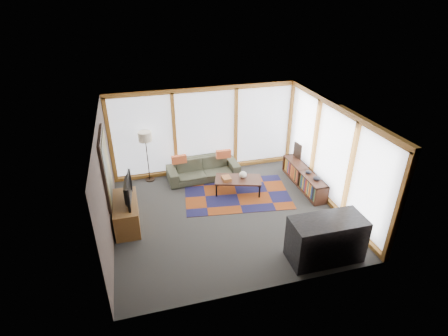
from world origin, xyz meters
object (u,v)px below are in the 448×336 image
object	(u,v)px
coffee_table	(238,185)
bar_counter	(326,239)
bookshelf	(304,178)
television	(125,190)
tv_console	(127,213)
sofa	(203,169)
floor_lamp	(147,157)

from	to	relation	value
coffee_table	bar_counter	world-z (taller)	bar_counter
bookshelf	bar_counter	size ratio (longest dim) A/B	1.37
television	bar_counter	size ratio (longest dim) A/B	0.66
bookshelf	tv_console	xyz separation A→B (m)	(-4.86, -0.55, 0.07)
sofa	floor_lamp	distance (m)	1.63
floor_lamp	tv_console	distance (m)	2.19
television	bar_counter	xyz separation A→B (m)	(3.89, -2.26, -0.46)
floor_lamp	sofa	bearing A→B (deg)	-11.02
coffee_table	bookshelf	size ratio (longest dim) A/B	0.60
sofa	floor_lamp	size ratio (longest dim) A/B	1.37
television	bookshelf	bearing A→B (deg)	-79.56
television	coffee_table	bearing A→B (deg)	-72.34
floor_lamp	bar_counter	xyz separation A→B (m)	(3.25, -4.27, -0.28)
bookshelf	tv_console	distance (m)	4.89
floor_lamp	tv_console	size ratio (longest dim) A/B	1.16
floor_lamp	bookshelf	distance (m)	4.46
floor_lamp	bar_counter	bearing A→B (deg)	-52.71
sofa	bookshelf	distance (m)	2.90
television	bar_counter	bearing A→B (deg)	-115.94
sofa	coffee_table	size ratio (longest dim) A/B	1.68
sofa	floor_lamp	bearing A→B (deg)	166.16
sofa	coffee_table	distance (m)	1.27
bar_counter	sofa	bearing A→B (deg)	113.83
coffee_table	tv_console	world-z (taller)	tv_console
television	sofa	bearing A→B (deg)	-47.60
tv_console	bar_counter	distance (m)	4.53
television	bar_counter	distance (m)	4.52
coffee_table	bookshelf	world-z (taller)	bookshelf
coffee_table	bookshelf	distance (m)	1.89
coffee_table	television	world-z (taller)	television
sofa	tv_console	distance (m)	2.81
floor_lamp	bookshelf	size ratio (longest dim) A/B	0.73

